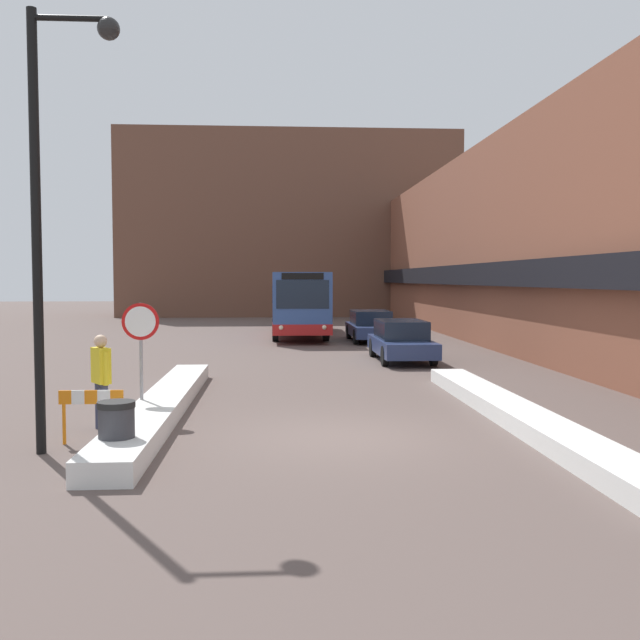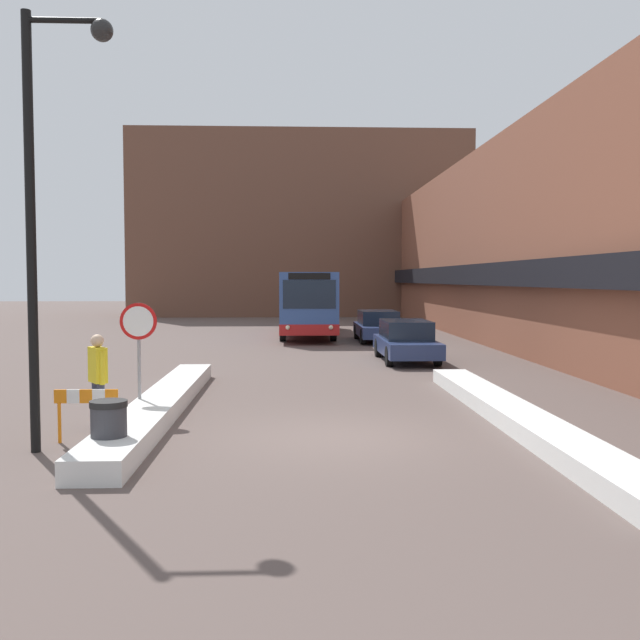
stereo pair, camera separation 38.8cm
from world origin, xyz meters
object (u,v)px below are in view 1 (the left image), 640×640
at_px(city_bus, 298,301).
at_px(street_lamp, 52,185).
at_px(parked_car_front, 401,340).
at_px(parked_car_middle, 371,326).
at_px(trash_bin, 117,431).
at_px(pedestrian, 101,373).
at_px(construction_barricade, 91,406).
at_px(stop_sign, 141,335).

height_order(city_bus, street_lamp, street_lamp).
relative_size(parked_car_front, parked_car_middle, 0.98).
distance_m(parked_car_middle, trash_bin, 22.32).
bearing_deg(parked_car_middle, pedestrian, -112.22).
relative_size(parked_car_middle, street_lamp, 0.66).
distance_m(street_lamp, trash_bin, 4.08).
bearing_deg(city_bus, construction_barricade, -100.38).
height_order(parked_car_front, stop_sign, stop_sign).
relative_size(street_lamp, construction_barricade, 6.51).
bearing_deg(stop_sign, city_bus, 79.63).
distance_m(city_bus, parked_car_front, 12.28).
xyz_separation_m(city_bus, parked_car_middle, (3.22, -3.90, -1.00)).
height_order(city_bus, parked_car_front, city_bus).
height_order(street_lamp, trash_bin, street_lamp).
xyz_separation_m(parked_car_middle, trash_bin, (-6.90, -21.23, -0.24)).
bearing_deg(city_bus, parked_car_middle, -50.48).
relative_size(city_bus, construction_barricade, 11.08).
height_order(parked_car_front, trash_bin, parked_car_front).
distance_m(parked_car_front, trash_bin, 15.01).
bearing_deg(street_lamp, parked_car_middle, 68.84).
xyz_separation_m(parked_car_front, parked_car_middle, (0.00, 7.90, -0.00)).
xyz_separation_m(parked_car_middle, street_lamp, (-7.99, -20.64, 3.65)).
distance_m(pedestrian, construction_barricade, 1.24).
distance_m(city_bus, trash_bin, 25.43).
bearing_deg(street_lamp, city_bus, 78.99).
bearing_deg(parked_car_middle, stop_sign, -112.07).
distance_m(parked_car_front, construction_barricade, 14.29).
relative_size(parked_car_front, stop_sign, 1.97).
xyz_separation_m(parked_car_front, pedestrian, (-7.70, -10.94, 0.37)).
bearing_deg(construction_barricade, trash_bin, -60.46).
relative_size(parked_car_middle, trash_bin, 5.00).
height_order(parked_car_middle, pedestrian, pedestrian).
xyz_separation_m(parked_car_front, stop_sign, (-7.17, -9.77, 1.00)).
relative_size(parked_car_front, street_lamp, 0.65).
height_order(city_bus, construction_barricade, city_bus).
bearing_deg(parked_car_front, trash_bin, -117.38).
xyz_separation_m(parked_car_front, construction_barricade, (-7.60, -12.10, -0.05)).
bearing_deg(pedestrian, trash_bin, -14.96).
distance_m(parked_car_middle, street_lamp, 22.44).
xyz_separation_m(stop_sign, pedestrian, (-0.53, -1.17, -0.63)).
bearing_deg(parked_car_front, city_bus, 105.25).
distance_m(trash_bin, construction_barricade, 1.42).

